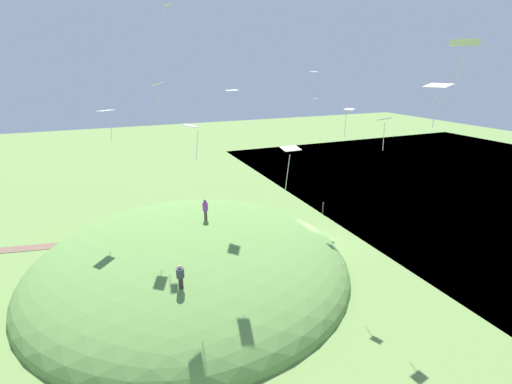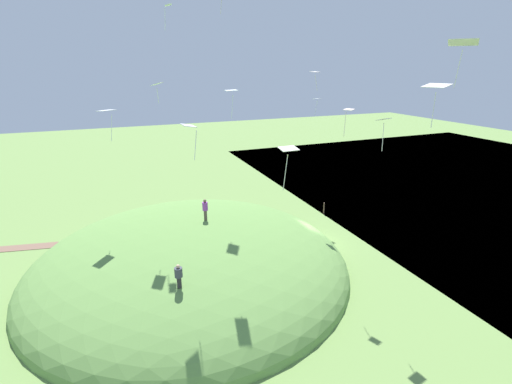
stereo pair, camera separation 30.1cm
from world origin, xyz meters
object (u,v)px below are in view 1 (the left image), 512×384
kite_9 (349,112)px  kite_5 (438,87)px  kite_6 (106,112)px  kite_7 (314,73)px  kite_1 (232,92)px  kite_0 (168,7)px  person_walking_path (205,207)px  person_with_child (180,274)px  kite_3 (464,44)px  kite_10 (157,85)px  kite_13 (316,100)px  kite_11 (191,127)px  kite_4 (290,151)px  mooring_post (323,208)px  kite_8 (384,122)px

kite_9 → kite_5: bearing=88.1°
kite_6 → kite_7: 17.91m
kite_6 → kite_1: bearing=136.5°
kite_0 → kite_6: 8.51m
person_walking_path → person_with_child: 8.58m
kite_0 → kite_5: (-9.97, 14.64, -4.86)m
kite_3 → kite_10: (11.61, -13.41, -2.04)m
kite_3 → kite_5: bearing=-76.8°
kite_9 → kite_13: 12.39m
kite_0 → kite_11: kite_0 is taller
kite_3 → kite_5: kite_3 is taller
person_walking_path → kite_13: kite_13 is taller
kite_3 → kite_4: 9.09m
kite_10 → kite_11: bearing=97.9°
person_walking_path → kite_6: (6.39, -2.16, 7.60)m
kite_5 → kite_7: kite_7 is taller
kite_1 → kite_7: kite_7 is taller
person_with_child → kite_3: bearing=155.7°
kite_0 → person_walking_path: bearing=136.4°
mooring_post → kite_10: bearing=17.5°
kite_7 → kite_13: size_ratio=1.01×
kite_6 → kite_11: (-4.20, 8.56, -0.13)m
kite_6 → kite_7: (-17.71, -0.71, 2.58)m
person_with_child → kite_9: kite_9 is taller
person_walking_path → kite_1: size_ratio=1.05×
person_walking_path → kite_1: bearing=-19.2°
kite_7 → kite_4: bearing=54.8°
person_with_child → kite_0: kite_0 is taller
kite_3 → kite_4: size_ratio=0.92×
kite_9 → kite_10: (11.64, -5.49, 1.77)m
person_walking_path → kite_0: kite_0 is taller
person_with_child → kite_11: size_ratio=0.77×
kite_13 → mooring_post: bearing=161.2°
kite_3 → kite_13: 20.36m
person_with_child → kite_3: size_ratio=0.75×
kite_1 → kite_5: kite_5 is taller
kite_5 → kite_8: (-0.44, -3.82, -2.15)m
kite_5 → kite_6: kite_5 is taller
kite_8 → kite_13: size_ratio=1.17×
kite_5 → kite_9: 7.32m
kite_4 → kite_13: (-11.13, -15.63, 1.06)m
person_walking_path → mooring_post: person_walking_path is taller
kite_5 → kite_11: (10.60, -6.74, -2.26)m
kite_8 → kite_3: bearing=87.1°
kite_3 → kite_13: size_ratio=1.21×
kite_11 → mooring_post: size_ratio=1.57×
kite_1 → kite_10: kite_10 is taller
kite_1 → kite_8: kite_1 is taller
kite_0 → kite_10: (1.43, 2.09, -5.03)m
kite_5 → kite_10: bearing=-47.7°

